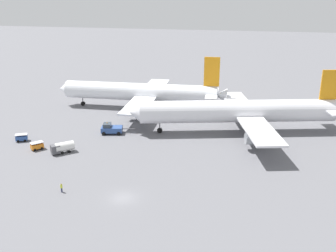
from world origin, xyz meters
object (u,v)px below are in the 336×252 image
at_px(gse_baggage_cart_trailing, 22,138).
at_px(ground_crew_wing_walker_right, 61,188).
at_px(airliner_at_gate_left, 142,92).
at_px(pushback_tug, 111,129).
at_px(gse_fuel_bowser_stubby, 62,147).
at_px(gse_baggage_cart_near_cluster, 37,146).
at_px(airliner_being_pushed, 239,112).

xyz_separation_m(gse_baggage_cart_trailing, ground_crew_wing_walker_right, (20.65, -20.31, 0.00)).
xyz_separation_m(airliner_at_gate_left, ground_crew_wing_walker_right, (0.54, -52.08, -4.12)).
bearing_deg(pushback_tug, gse_baggage_cart_trailing, -153.00).
height_order(airliner_at_gate_left, gse_fuel_bowser_stubby, airliner_at_gate_left).
relative_size(airliner_at_gate_left, gse_baggage_cart_near_cluster, 16.46).
bearing_deg(gse_baggage_cart_trailing, airliner_being_pushed, 19.66).
height_order(airliner_being_pushed, ground_crew_wing_walker_right, airliner_being_pushed).
xyz_separation_m(airliner_being_pushed, gse_baggage_cart_near_cluster, (-42.97, -21.39, -4.42)).
height_order(pushback_tug, gse_fuel_bowser_stubby, pushback_tug).
xyz_separation_m(airliner_being_pushed, ground_crew_wing_walker_right, (-28.57, -37.89, -4.42)).
relative_size(pushback_tug, gse_fuel_bowser_stubby, 1.72).
bearing_deg(gse_fuel_bowser_stubby, gse_baggage_cart_trailing, 161.04).
xyz_separation_m(pushback_tug, gse_baggage_cart_trailing, (-18.67, -9.51, -0.37)).
bearing_deg(gse_baggage_cart_trailing, airliner_at_gate_left, 57.67).
bearing_deg(airliner_being_pushed, gse_baggage_cart_trailing, -160.34).
distance_m(gse_fuel_bowser_stubby, gse_baggage_cart_near_cluster, 6.42).
bearing_deg(airliner_at_gate_left, gse_baggage_cart_near_cluster, -111.28).
relative_size(airliner_at_gate_left, airliner_being_pushed, 0.96).
bearing_deg(gse_fuel_bowser_stubby, pushback_tug, 66.42).
height_order(airliner_being_pushed, pushback_tug, airliner_being_pushed).
xyz_separation_m(airliner_being_pushed, gse_fuel_bowser_stubby, (-36.59, -21.93, -3.95)).
bearing_deg(airliner_being_pushed, ground_crew_wing_walker_right, -127.02).
relative_size(airliner_being_pushed, ground_crew_wing_walker_right, 31.64).
distance_m(airliner_at_gate_left, airliner_being_pushed, 32.39).
xyz_separation_m(pushback_tug, ground_crew_wing_walker_right, (1.97, -29.82, -0.37)).
bearing_deg(gse_baggage_cart_near_cluster, gse_baggage_cart_trailing, 148.72).
xyz_separation_m(airliner_being_pushed, pushback_tug, (-30.55, -8.07, -4.05)).
xyz_separation_m(airliner_at_gate_left, pushback_tug, (-1.43, -22.26, -3.75)).
height_order(pushback_tug, gse_baggage_cart_near_cluster, pushback_tug).
height_order(airliner_being_pushed, gse_baggage_cart_trailing, airliner_being_pushed).
height_order(gse_baggage_cart_near_cluster, ground_crew_wing_walker_right, gse_baggage_cart_near_cluster).
height_order(airliner_at_gate_left, gse_baggage_cart_trailing, airliner_at_gate_left).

